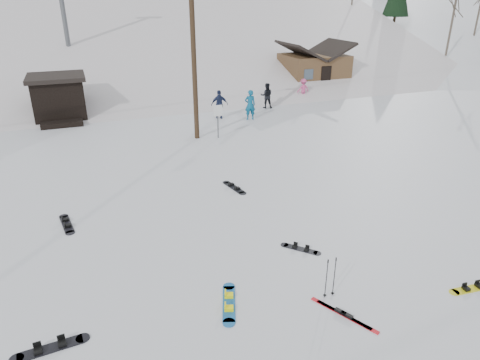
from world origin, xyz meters
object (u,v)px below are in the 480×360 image
object	(u,v)px
cabin	(313,69)
hero_skis	(344,314)
utility_pole	(194,51)
hero_snowboard	(229,303)

from	to	relation	value
cabin	hero_skis	distance (m)	28.53
utility_pole	hero_snowboard	distance (m)	14.77
utility_pole	cabin	world-z (taller)	utility_pole
utility_pole	hero_skis	size ratio (longest dim) A/B	5.18
utility_pole	hero_snowboard	size ratio (longest dim) A/B	5.49
utility_pole	hero_snowboard	world-z (taller)	utility_pole
hero_snowboard	utility_pole	bearing A→B (deg)	7.16
hero_snowboard	hero_skis	xyz separation A→B (m)	(2.54, -1.42, -0.00)
utility_pole	hero_snowboard	xyz separation A→B (m)	(-2.99, -13.70, -4.65)
cabin	hero_skis	size ratio (longest dim) A/B	3.10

